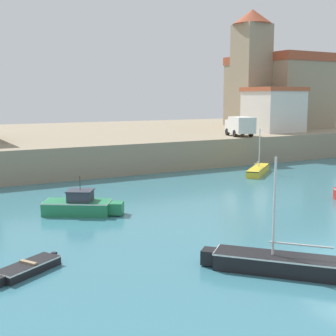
# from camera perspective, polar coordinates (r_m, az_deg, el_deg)

# --- Properties ---
(quay_seawall) EXTENTS (120.00, 40.00, 3.00)m
(quay_seawall) POSITION_cam_1_polar(r_m,az_deg,el_deg) (62.65, -13.22, 3.00)
(quay_seawall) COLOR gray
(quay_seawall) RESTS_ON ground
(motorboat_green_0) EXTENTS (5.02, 3.97, 2.47)m
(motorboat_green_0) POSITION_cam_1_polar(r_m,az_deg,el_deg) (30.36, -10.62, -4.48)
(motorboat_green_0) COLOR #237A4C
(motorboat_green_0) RESTS_ON ground
(sailboat_yellow_2) EXTENTS (5.61, 4.87, 4.36)m
(sailboat_yellow_2) POSITION_cam_1_polar(r_m,az_deg,el_deg) (46.37, 10.94, -0.24)
(sailboat_yellow_2) COLOR yellow
(sailboat_yellow_2) RESTS_ON ground
(sailboat_black_4) EXTENTS (5.11, 5.49, 4.95)m
(sailboat_black_4) POSITION_cam_1_polar(r_m,az_deg,el_deg) (20.78, 13.40, -11.19)
(sailboat_black_4) COLOR black
(sailboat_black_4) RESTS_ON ground
(dinghy_black_5) EXTENTS (3.30, 2.41, 0.49)m
(dinghy_black_5) POSITION_cam_1_polar(r_m,az_deg,el_deg) (21.09, -16.83, -11.58)
(dinghy_black_5) COLOR black
(dinghy_black_5) RESTS_ON ground
(church) EXTENTS (14.57, 14.48, 16.24)m
(church) POSITION_cam_1_polar(r_m,az_deg,el_deg) (72.02, 12.71, 9.60)
(church) COLOR gray
(church) RESTS_ON quay_seawall
(harbor_shed_mid_row) EXTENTS (6.44, 6.05, 5.66)m
(harbor_shed_mid_row) POSITION_cam_1_polar(r_m,az_deg,el_deg) (61.73, 12.72, 6.98)
(harbor_shed_mid_row) COLOR silver
(harbor_shed_mid_row) RESTS_ON quay_seawall
(truck_on_quay) EXTENTS (3.11, 4.69, 2.20)m
(truck_on_quay) POSITION_cam_1_polar(r_m,az_deg,el_deg) (53.85, 8.78, 5.14)
(truck_on_quay) COLOR silver
(truck_on_quay) RESTS_ON quay_seawall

